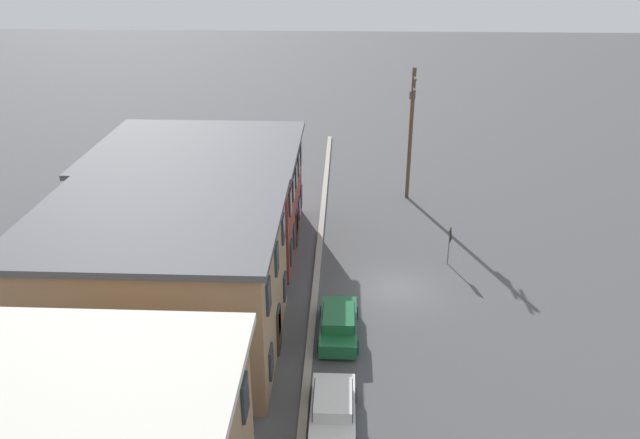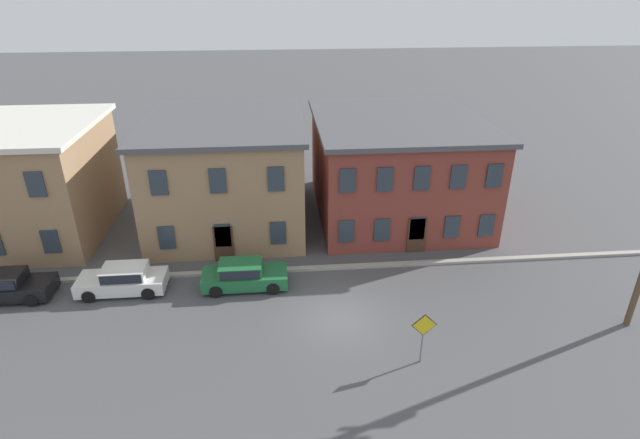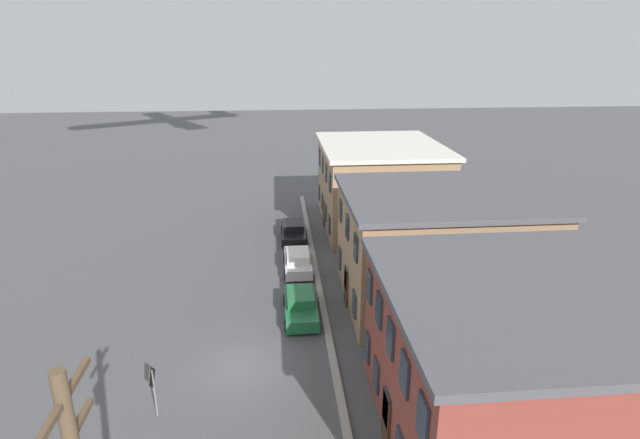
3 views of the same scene
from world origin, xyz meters
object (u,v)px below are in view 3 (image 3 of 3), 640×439
at_px(caution_sign, 153,383).
at_px(car_green, 301,304).
at_px(car_white, 298,260).
at_px(car_black, 293,231).

bearing_deg(caution_sign, car_green, 139.91).
distance_m(car_white, car_green, 6.13).
bearing_deg(car_black, caution_sign, -18.41).
height_order(car_black, car_green, same).
height_order(car_green, caution_sign, caution_sign).
height_order(car_white, caution_sign, caution_sign).
relative_size(car_green, caution_sign, 1.79).
xyz_separation_m(car_black, car_green, (11.90, -0.05, 0.00)).
bearing_deg(car_green, car_white, 178.75).
height_order(car_black, caution_sign, caution_sign).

